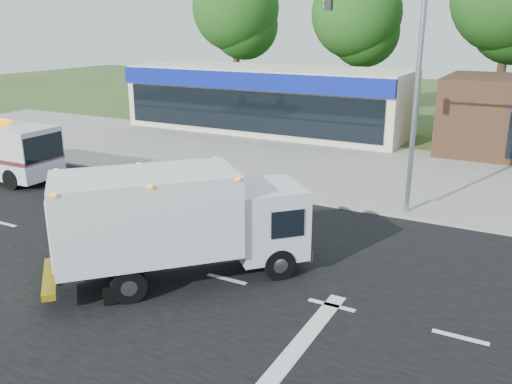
{
  "coord_description": "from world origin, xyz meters",
  "views": [
    {
      "loc": [
        6.97,
        -11.29,
        6.59
      ],
      "look_at": [
        -0.49,
        2.59,
        1.7
      ],
      "focal_mm": 38.0,
      "sensor_mm": 36.0,
      "label": 1
    }
  ],
  "objects_px": {
    "ambulance_van": "(1,149)",
    "traffic_signal_pole": "(399,75)",
    "emergency_worker": "(61,216)",
    "ems_box_truck": "(176,218)"
  },
  "relations": [
    {
      "from": "ambulance_van",
      "to": "ems_box_truck",
      "type": "bearing_deg",
      "value": -20.84
    },
    {
      "from": "ambulance_van",
      "to": "traffic_signal_pole",
      "type": "distance_m",
      "value": 17.08
    },
    {
      "from": "emergency_worker",
      "to": "ambulance_van",
      "type": "xyz_separation_m",
      "value": [
        -8.18,
        4.2,
        0.39
      ]
    },
    {
      "from": "ambulance_van",
      "to": "emergency_worker",
      "type": "bearing_deg",
      "value": -28.86
    },
    {
      "from": "traffic_signal_pole",
      "to": "emergency_worker",
      "type": "bearing_deg",
      "value": -135.56
    },
    {
      "from": "emergency_worker",
      "to": "traffic_signal_pole",
      "type": "bearing_deg",
      "value": -12.58
    },
    {
      "from": "emergency_worker",
      "to": "ambulance_van",
      "type": "bearing_deg",
      "value": 95.82
    },
    {
      "from": "ems_box_truck",
      "to": "emergency_worker",
      "type": "height_order",
      "value": "ems_box_truck"
    },
    {
      "from": "ems_box_truck",
      "to": "ambulance_van",
      "type": "relative_size",
      "value": 1.12
    },
    {
      "from": "emergency_worker",
      "to": "traffic_signal_pole",
      "type": "xyz_separation_m",
      "value": [
        8.09,
        7.94,
        3.98
      ]
    }
  ]
}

